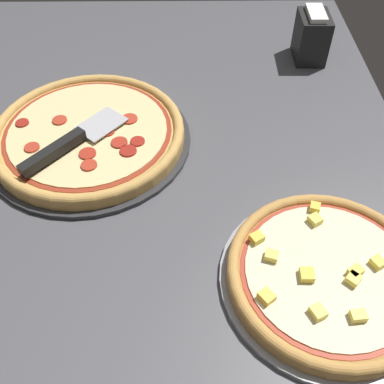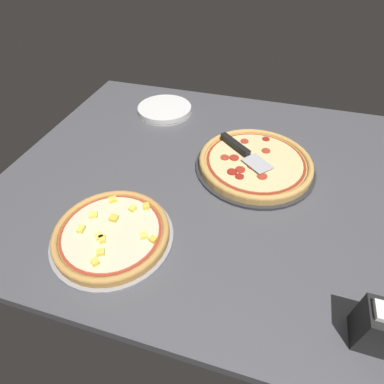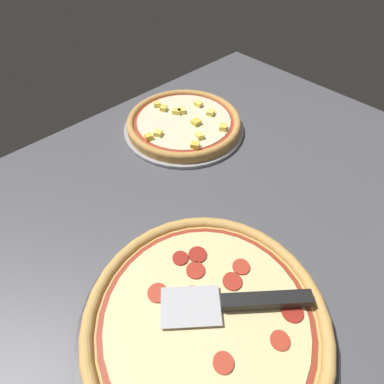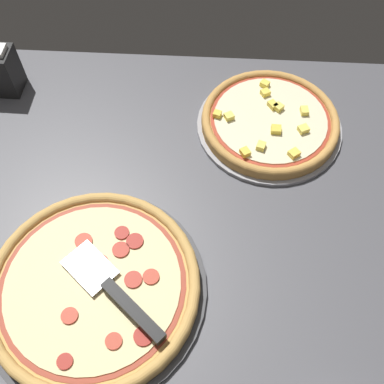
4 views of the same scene
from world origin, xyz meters
TOP-DOWN VIEW (x-y plane):
  - ground_plane at (0.00, 0.00)cm, footprint 152.55×120.48cm
  - pizza_pan_front at (-9.82, -7.04)cm, footprint 42.84×42.84cm
  - pizza_front at (-9.80, -7.03)cm, footprint 40.27×40.27cm
  - pizza_pan_back at (24.79, 36.09)cm, footprint 34.68×34.68cm
  - pizza_back at (24.78, 36.08)cm, footprint 32.60×32.60cm
  - serving_spatula at (-3.16, -10.68)cm, footprint 21.51×19.34cm

SIDE VIEW (x-z plane):
  - ground_plane at x=0.00cm, z-range -3.60..0.00cm
  - pizza_pan_front at x=-9.82cm, z-range 0.00..1.00cm
  - pizza_pan_back at x=24.79cm, z-range 0.00..1.00cm
  - pizza_back at x=24.78cm, z-range 0.73..4.26cm
  - pizza_front at x=-9.80cm, z-range 1.06..4.26cm
  - serving_spatula at x=-3.16cm, z-range 4.03..6.03cm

